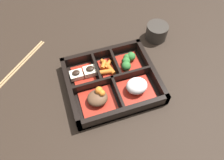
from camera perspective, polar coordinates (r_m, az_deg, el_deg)
The scene contains 10 objects.
ground_plane at distance 0.71m, azimuth 0.00°, elevation -1.12°, with size 3.00×3.00×0.00m, color black.
bento_base at distance 0.71m, azimuth 0.00°, elevation -0.90°, with size 0.28×0.25×0.01m.
bento_rim at distance 0.69m, azimuth -0.09°, elevation 0.05°, with size 0.28×0.25×0.04m.
bowl_rice at distance 0.67m, azimuth 6.44°, elevation -1.78°, with size 0.10×0.09×0.05m.
bowl_stew at distance 0.65m, azimuth -3.73°, elevation -4.76°, with size 0.10×0.09×0.05m.
bowl_greens at distance 0.73m, azimuth 4.15°, elevation 4.78°, with size 0.07×0.08×0.04m.
bowl_carrots at distance 0.72m, azimuth -1.45°, elevation 3.16°, with size 0.05×0.08×0.02m.
bowl_tofu at distance 0.71m, azimuth -7.29°, elevation 1.76°, with size 0.09×0.08×0.03m.
tea_cup at distance 0.84m, azimuth 11.61°, elevation 12.34°, with size 0.08×0.08×0.06m.
chopsticks at distance 0.82m, azimuth -22.54°, elevation 4.22°, with size 0.18×0.17×0.01m.
Camera 1 is at (0.12, 0.36, 0.60)m, focal length 35.00 mm.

